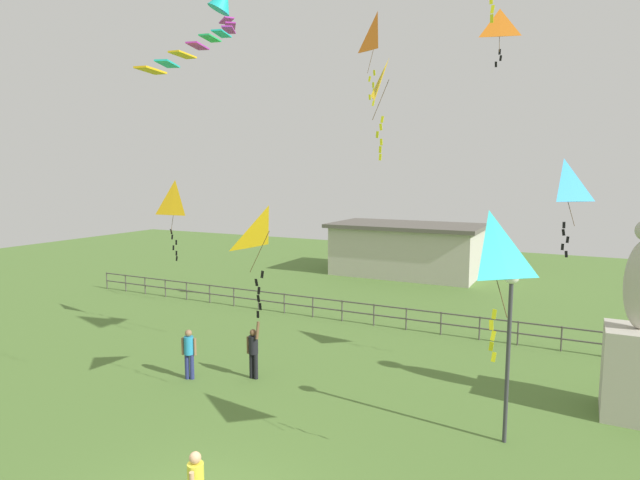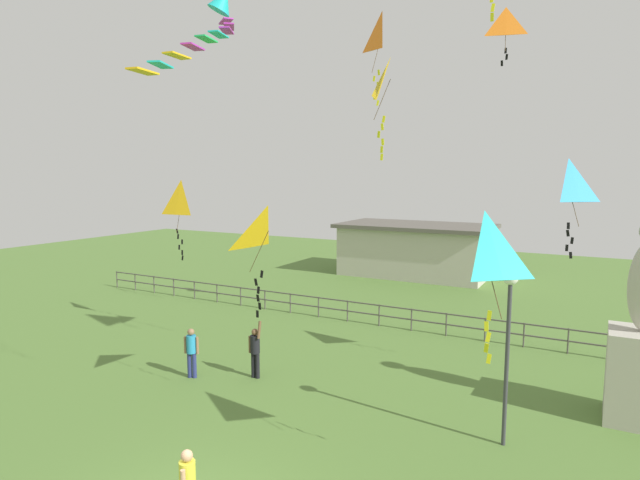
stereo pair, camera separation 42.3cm
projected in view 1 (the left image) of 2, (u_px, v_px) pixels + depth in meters
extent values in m
cube|color=#B2AD9E|center=(636.00, 373.00, 14.00)|extent=(1.61, 1.61, 2.45)
cylinder|color=#38383D|center=(508.00, 364.00, 12.58)|extent=(0.10, 0.10, 3.98)
sphere|color=white|center=(512.00, 276.00, 12.31)|extent=(0.36, 0.36, 0.36)
cylinder|color=black|center=(256.00, 366.00, 16.74)|extent=(0.14, 0.14, 0.82)
cylinder|color=black|center=(252.00, 366.00, 16.81)|extent=(0.14, 0.14, 0.82)
cylinder|color=black|center=(253.00, 345.00, 16.69)|extent=(0.30, 0.30, 0.58)
sphere|color=brown|center=(253.00, 333.00, 16.64)|extent=(0.22, 0.22, 0.22)
cylinder|color=brown|center=(258.00, 330.00, 16.50)|extent=(0.09, 0.20, 0.56)
cylinder|color=brown|center=(248.00, 345.00, 16.78)|extent=(0.09, 0.09, 0.55)
cylinder|color=gold|center=(196.00, 479.00, 9.37)|extent=(0.30, 0.30, 0.57)
sphere|color=tan|center=(195.00, 458.00, 9.33)|extent=(0.22, 0.22, 0.22)
cylinder|color=tan|center=(200.00, 474.00, 9.57)|extent=(0.09, 0.09, 0.54)
cylinder|color=navy|center=(187.00, 366.00, 16.75)|extent=(0.14, 0.14, 0.82)
cylinder|color=navy|center=(192.00, 367.00, 16.73)|extent=(0.14, 0.14, 0.82)
cylinder|color=#268CBF|center=(189.00, 345.00, 16.65)|extent=(0.30, 0.30, 0.58)
sphere|color=#8C6647|center=(188.00, 333.00, 16.60)|extent=(0.22, 0.22, 0.22)
cylinder|color=#8C6647|center=(183.00, 346.00, 16.68)|extent=(0.09, 0.09, 0.55)
cylinder|color=#8C6647|center=(195.00, 347.00, 16.63)|extent=(0.09, 0.09, 0.55)
pyramid|color=orange|center=(499.00, 24.00, 19.04)|extent=(1.10, 0.58, 1.04)
cylinder|color=#4C381E|center=(499.00, 38.00, 18.97)|extent=(0.10, 0.28, 1.05)
cube|color=black|center=(500.00, 52.00, 19.03)|extent=(0.08, 0.03, 0.20)
cube|color=black|center=(501.00, 58.00, 19.06)|extent=(0.10, 0.03, 0.21)
cube|color=black|center=(496.00, 64.00, 19.08)|extent=(0.09, 0.05, 0.20)
cube|color=yellow|center=(491.00, 0.00, 12.84)|extent=(0.09, 0.01, 0.20)
cube|color=yellow|center=(492.00, 9.00, 12.87)|extent=(0.10, 0.03, 0.21)
cube|color=yellow|center=(492.00, 19.00, 12.90)|extent=(0.08, 0.04, 0.20)
pyramid|color=orange|center=(377.00, 33.00, 19.38)|extent=(0.89, 0.77, 1.50)
cylinder|color=#4C381E|center=(372.00, 53.00, 19.32)|extent=(0.22, 0.47, 1.50)
cube|color=yellow|center=(374.00, 73.00, 19.41)|extent=(0.09, 0.05, 0.20)
cube|color=yellow|center=(370.00, 79.00, 19.44)|extent=(0.11, 0.01, 0.21)
cube|color=yellow|center=(373.00, 85.00, 19.46)|extent=(0.09, 0.04, 0.20)
cube|color=yellow|center=(374.00, 91.00, 19.49)|extent=(0.09, 0.04, 0.20)
cube|color=yellow|center=(370.00, 97.00, 19.52)|extent=(0.10, 0.03, 0.20)
cube|color=yellow|center=(373.00, 103.00, 19.54)|extent=(0.11, 0.03, 0.21)
pyramid|color=yellow|center=(269.00, 231.00, 13.69)|extent=(0.80, 1.22, 1.18)
cylinder|color=#4C381E|center=(259.00, 252.00, 13.94)|extent=(0.69, 0.08, 1.18)
cube|color=black|center=(262.00, 274.00, 14.02)|extent=(0.11, 0.02, 0.21)
cube|color=black|center=(256.00, 282.00, 14.05)|extent=(0.10, 0.03, 0.21)
cube|color=black|center=(259.00, 291.00, 14.07)|extent=(0.09, 0.02, 0.20)
cube|color=black|center=(258.00, 299.00, 14.10)|extent=(0.09, 0.04, 0.20)
cube|color=black|center=(260.00, 306.00, 14.13)|extent=(0.08, 0.03, 0.20)
cube|color=black|center=(258.00, 314.00, 14.16)|extent=(0.08, 0.02, 0.20)
pyramid|color=#19B2B2|center=(487.00, 247.00, 10.59)|extent=(1.23, 1.22, 1.27)
cylinder|color=#4C381E|center=(497.00, 281.00, 10.29)|extent=(0.53, 0.61, 1.27)
cube|color=yellow|center=(494.00, 314.00, 10.38)|extent=(0.10, 0.02, 0.20)
cube|color=yellow|center=(491.00, 325.00, 10.40)|extent=(0.10, 0.04, 0.20)
cube|color=yellow|center=(493.00, 336.00, 10.43)|extent=(0.11, 0.05, 0.21)
cube|color=yellow|center=(491.00, 346.00, 10.46)|extent=(0.10, 0.04, 0.21)
cube|color=yellow|center=(494.00, 357.00, 10.49)|extent=(0.10, 0.04, 0.21)
pyramid|color=yellow|center=(389.00, 79.00, 15.26)|extent=(0.65, 0.81, 1.16)
cylinder|color=#4C381E|center=(381.00, 100.00, 15.38)|extent=(0.48, 0.14, 1.16)
cube|color=yellow|center=(382.00, 119.00, 15.45)|extent=(0.11, 0.02, 0.21)
cube|color=yellow|center=(381.00, 127.00, 15.47)|extent=(0.10, 0.02, 0.20)
cube|color=yellow|center=(377.00, 135.00, 15.50)|extent=(0.11, 0.05, 0.21)
cube|color=yellow|center=(381.00, 142.00, 15.53)|extent=(0.09, 0.02, 0.20)
cube|color=yellow|center=(380.00, 150.00, 15.56)|extent=(0.10, 0.03, 0.20)
cube|color=yellow|center=(380.00, 157.00, 15.58)|extent=(0.09, 0.01, 0.20)
pyramid|color=#198CD1|center=(563.00, 182.00, 15.85)|extent=(1.13, 1.09, 1.28)
cylinder|color=#4C381E|center=(568.00, 204.00, 15.61)|extent=(0.42, 0.53, 1.28)
cube|color=black|center=(564.00, 225.00, 15.69)|extent=(0.09, 0.05, 0.20)
cube|color=black|center=(563.00, 232.00, 15.72)|extent=(0.11, 0.03, 0.21)
cube|color=black|center=(568.00, 240.00, 15.75)|extent=(0.09, 0.02, 0.20)
cube|color=black|center=(562.00, 247.00, 15.78)|extent=(0.08, 0.02, 0.20)
cube|color=black|center=(566.00, 254.00, 15.80)|extent=(0.10, 0.04, 0.21)
pyramid|color=yellow|center=(176.00, 198.00, 21.07)|extent=(1.09, 0.41, 1.40)
cylinder|color=#4C381E|center=(173.00, 215.00, 20.99)|extent=(0.03, 0.38, 1.41)
cube|color=black|center=(171.00, 232.00, 21.07)|extent=(0.10, 0.04, 0.20)
cube|color=black|center=(172.00, 237.00, 21.10)|extent=(0.08, 0.04, 0.20)
cube|color=black|center=(176.00, 242.00, 21.12)|extent=(0.09, 0.03, 0.20)
cube|color=black|center=(173.00, 248.00, 21.15)|extent=(0.08, 0.03, 0.20)
cube|color=black|center=(176.00, 253.00, 21.18)|extent=(0.09, 0.02, 0.20)
cube|color=black|center=(177.00, 259.00, 21.21)|extent=(0.12, 0.01, 0.21)
cone|color=#19B2B2|center=(223.00, 0.00, 13.21)|extent=(0.97, 0.90, 0.76)
cube|color=#B22DB2|center=(227.00, 21.00, 13.01)|extent=(0.62, 0.56, 0.03)
cube|color=#B22DB2|center=(230.00, 26.00, 12.49)|extent=(0.56, 0.62, 0.03)
cube|color=#B22DB2|center=(229.00, 30.00, 11.93)|extent=(0.49, 0.64, 0.03)
cube|color=#19B2B2|center=(222.00, 34.00, 11.38)|extent=(0.39, 0.64, 0.03)
cube|color=#1EB759|center=(210.00, 38.00, 10.83)|extent=(0.37, 0.63, 0.03)
cube|color=#B22DB2|center=(198.00, 46.00, 10.29)|extent=(0.39, 0.64, 0.03)
cube|color=yellow|center=(183.00, 55.00, 9.76)|extent=(0.32, 0.62, 0.03)
cube|color=#19B2B2|center=(167.00, 64.00, 9.22)|extent=(0.44, 0.64, 0.03)
cube|color=yellow|center=(151.00, 70.00, 8.67)|extent=(0.34, 0.63, 0.03)
cylinder|color=#4C4742|center=(107.00, 281.00, 30.01)|extent=(0.06, 0.06, 0.95)
cylinder|color=#4C4742|center=(126.00, 283.00, 29.34)|extent=(0.06, 0.06, 0.95)
cylinder|color=#4C4742|center=(145.00, 285.00, 28.68)|extent=(0.06, 0.06, 0.95)
cylinder|color=#4C4742|center=(165.00, 288.00, 28.02)|extent=(0.06, 0.06, 0.95)
cylinder|color=#4C4742|center=(187.00, 291.00, 27.36)|extent=(0.06, 0.06, 0.95)
cylinder|color=#4C4742|center=(210.00, 294.00, 26.68)|extent=(0.06, 0.06, 0.95)
cylinder|color=#4C4742|center=(234.00, 297.00, 26.01)|extent=(0.06, 0.06, 0.95)
cylinder|color=#4C4742|center=(259.00, 300.00, 25.35)|extent=(0.06, 0.06, 0.95)
cylinder|color=#4C4742|center=(284.00, 303.00, 24.70)|extent=(0.06, 0.06, 0.95)
cylinder|color=#4C4742|center=(313.00, 307.00, 24.01)|extent=(0.06, 0.06, 0.95)
cylinder|color=#4C4742|center=(342.00, 311.00, 23.35)|extent=(0.06, 0.06, 0.95)
cylinder|color=#4C4742|center=(374.00, 315.00, 22.67)|extent=(0.06, 0.06, 0.95)
cylinder|color=#4C4742|center=(406.00, 319.00, 22.02)|extent=(0.06, 0.06, 0.95)
cylinder|color=#4C4742|center=(441.00, 323.00, 21.36)|extent=(0.06, 0.06, 0.95)
cylinder|color=#4C4742|center=(480.00, 328.00, 20.67)|extent=(0.06, 0.06, 0.95)
cylinder|color=#4C4742|center=(518.00, 333.00, 20.03)|extent=(0.06, 0.06, 0.95)
cylinder|color=#4C4742|center=(561.00, 339.00, 19.35)|extent=(0.06, 0.06, 0.95)
cylinder|color=#4C4742|center=(607.00, 345.00, 18.69)|extent=(0.06, 0.06, 0.95)
cube|color=#4C4742|center=(411.00, 309.00, 21.88)|extent=(36.00, 0.05, 0.05)
cube|color=#4C4742|center=(411.00, 320.00, 21.93)|extent=(36.00, 0.05, 0.05)
cube|color=#B7B2A3|center=(406.00, 251.00, 34.22)|extent=(9.04, 4.88, 3.10)
cube|color=#59544C|center=(407.00, 226.00, 34.01)|extent=(9.64, 5.48, 0.24)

